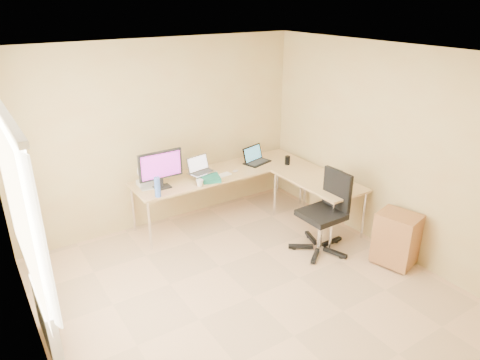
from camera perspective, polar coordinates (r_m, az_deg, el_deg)
floor at (r=5.07m, az=1.62°, el=-14.92°), size 4.50×4.50×0.00m
ceiling at (r=4.03m, az=2.05°, el=15.67°), size 4.50×4.50×0.00m
wall_back at (r=6.25m, az=-10.07°, el=5.76°), size 4.50×0.00×4.50m
wall_front at (r=3.10m, az=27.26°, el=-15.78°), size 4.50×0.00×4.50m
wall_left at (r=3.75m, az=-25.94°, el=-8.50°), size 0.00×4.50×4.50m
wall_right at (r=5.77m, az=19.24°, el=3.36°), size 0.00×4.50×4.50m
desk_main at (r=6.55m, az=-2.30°, el=-1.84°), size 2.65×0.70×0.73m
desk_return at (r=6.37m, az=9.97°, el=-2.97°), size 0.70×1.30×0.73m
monitor at (r=5.86m, az=-10.21°, el=1.33°), size 0.60×0.20×0.52m
book_stack at (r=6.13m, az=-3.87°, el=0.34°), size 0.34×0.39×0.06m
laptop_center at (r=6.17m, az=-4.99°, el=1.90°), size 0.41×0.34×0.23m
laptop_black at (r=6.70m, az=2.25°, el=3.25°), size 0.46×0.39×0.25m
keyboard at (r=6.21m, az=-2.74°, el=0.48°), size 0.39×0.16×0.02m
mouse at (r=6.38m, az=-0.61°, el=1.19°), size 0.10×0.08×0.03m
mug at (r=5.91m, az=-5.24°, el=-0.39°), size 0.10×0.10×0.09m
cd_stack at (r=6.24m, az=-4.78°, el=0.63°), size 0.17×0.17×0.03m
water_bottle at (r=5.65m, az=-10.65°, el=-0.89°), size 0.09×0.09×0.27m
papers at (r=6.04m, az=-12.00°, el=-0.78°), size 0.23×0.30×0.01m
white_box at (r=6.08m, az=-12.25°, el=-0.30°), size 0.20×0.16×0.07m
desk_fan at (r=6.09m, az=-12.30°, el=0.75°), size 0.28×0.28×0.27m
black_cup at (r=6.68m, az=6.16°, el=2.55°), size 0.10×0.10×0.13m
laptop_return at (r=6.10m, az=12.95°, el=0.44°), size 0.35×0.29×0.21m
office_chair at (r=5.73m, az=10.47°, el=-4.59°), size 0.65×0.65×1.08m
cabinet at (r=5.74m, az=19.59°, el=-7.13°), size 0.49×0.55×0.65m
radiator at (r=4.60m, az=-23.75°, el=-16.18°), size 0.09×0.80×0.55m
window at (r=4.00m, az=-26.73°, el=-2.61°), size 0.10×1.80×1.40m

